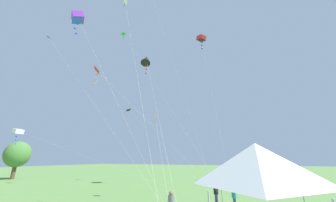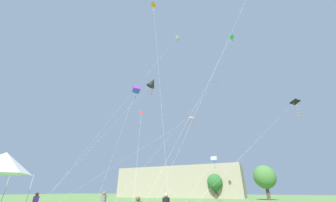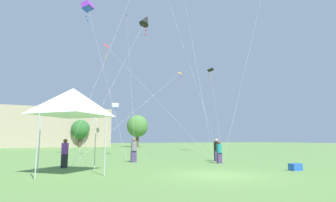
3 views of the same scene
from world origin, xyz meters
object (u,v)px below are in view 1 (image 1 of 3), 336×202
at_px(kite_green_delta_3, 124,35).
at_px(kite_black_delta_9, 50,39).
at_px(person_black_shirt, 216,192).
at_px(kite_white_box_4, 18,132).
at_px(festival_tent, 257,164).
at_px(kite_red_delta_0, 99,73).
at_px(person_teal_shirt, 234,197).
at_px(kite_red_box_2, 201,39).
at_px(kite_black_diamond_10, 146,60).
at_px(kite_purple_box_7, 78,18).
at_px(kite_black_delta_1, 128,111).
at_px(kite_white_diamond_5, 125,1).
at_px(kite_orange_delta_8, 155,116).

xyz_separation_m(kite_green_delta_3, kite_black_delta_9, (-5.15, 11.49, -1.12)).
xyz_separation_m(person_black_shirt, kite_white_box_4, (-2.04, 25.75, 6.31)).
relative_size(festival_tent, kite_red_delta_0, 0.38).
height_order(person_teal_shirt, kite_red_box_2, kite_red_box_2).
bearing_deg(kite_red_delta_0, festival_tent, -108.81).
relative_size(festival_tent, kite_black_diamond_10, 0.31).
bearing_deg(kite_purple_box_7, kite_red_box_2, -18.96).
height_order(person_black_shirt, kite_green_delta_3, kite_green_delta_3).
xyz_separation_m(kite_green_delta_3, kite_white_box_4, (-6.95, 10.96, -17.22)).
relative_size(kite_red_delta_0, kite_purple_box_7, 0.72).
distance_m(festival_tent, kite_red_box_2, 29.96).
bearing_deg(kite_purple_box_7, kite_black_delta_1, 22.22).
bearing_deg(kite_green_delta_3, kite_purple_box_7, -157.29).
xyz_separation_m(person_teal_shirt, kite_purple_box_7, (-8.10, 10.53, 14.13)).
relative_size(person_black_shirt, kite_white_diamond_5, 0.07).
bearing_deg(kite_white_diamond_5, kite_black_diamond_10, -110.01).
distance_m(person_black_shirt, person_teal_shirt, 1.75).
distance_m(kite_white_box_4, kite_white_diamond_5, 22.64).
bearing_deg(kite_black_delta_1, festival_tent, -137.15).
bearing_deg(kite_black_diamond_10, kite_orange_delta_8, 11.67).
relative_size(person_black_shirt, kite_red_delta_0, 0.15).
distance_m(kite_green_delta_3, kite_white_diamond_5, 9.35).
distance_m(kite_green_delta_3, kite_orange_delta_8, 19.34).
relative_size(kite_red_box_2, kite_purple_box_7, 1.60).
bearing_deg(kite_white_diamond_5, kite_black_delta_9, 82.25).
height_order(kite_red_delta_0, kite_black_diamond_10, kite_black_diamond_10).
height_order(festival_tent, kite_white_box_4, kite_white_box_4).
height_order(person_teal_shirt, kite_white_box_4, kite_white_box_4).
xyz_separation_m(person_teal_shirt, kite_black_diamond_10, (-3.26, 6.59, 11.90)).
height_order(kite_red_delta_0, kite_purple_box_7, kite_purple_box_7).
xyz_separation_m(festival_tent, kite_red_delta_0, (3.73, 10.96, 7.05)).
height_order(festival_tent, kite_white_diamond_5, kite_white_diamond_5).
bearing_deg(kite_white_box_4, kite_white_diamond_5, -91.73).
relative_size(kite_white_box_4, kite_black_diamond_10, 1.93).
relative_size(person_teal_shirt, kite_red_delta_0, 0.14).
relative_size(kite_red_box_2, kite_white_diamond_5, 1.06).
distance_m(kite_red_delta_0, kite_white_diamond_5, 13.18).
bearing_deg(kite_white_box_4, kite_purple_box_7, -112.39).
xyz_separation_m(person_black_shirt, kite_green_delta_3, (4.91, 14.80, 23.53)).
height_order(kite_black_delta_1, kite_purple_box_7, kite_purple_box_7).
height_order(kite_red_box_2, kite_black_delta_9, kite_red_box_2).
relative_size(person_teal_shirt, kite_white_diamond_5, 0.07).
distance_m(kite_red_delta_0, kite_black_diamond_10, 4.57).
xyz_separation_m(person_teal_shirt, kite_orange_delta_8, (0.59, 7.39, 7.27)).
relative_size(person_black_shirt, person_teal_shirt, 1.10).
xyz_separation_m(kite_green_delta_3, kite_orange_delta_8, (-5.17, -8.94, -16.35)).
height_order(kite_red_box_2, kite_white_box_4, kite_red_box_2).
xyz_separation_m(kite_red_box_2, kite_orange_delta_8, (-10.63, 3.50, -15.91)).
distance_m(person_teal_shirt, kite_green_delta_3, 29.28).
distance_m(festival_tent, person_black_shirt, 11.52).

